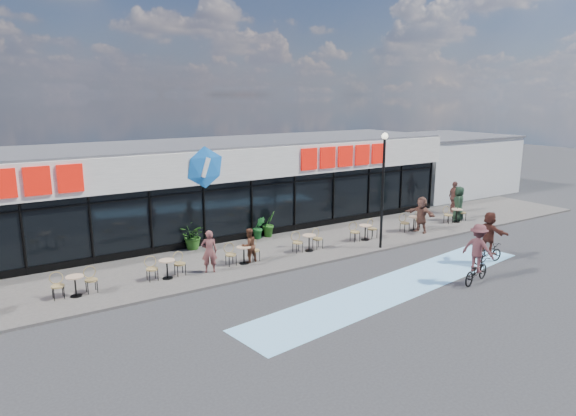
{
  "coord_description": "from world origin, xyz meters",
  "views": [
    {
      "loc": [
        -9.13,
        -14.5,
        6.97
      ],
      "look_at": [
        2.37,
        3.5,
        2.25
      ],
      "focal_mm": 32.0,
      "sensor_mm": 36.0,
      "label": 1
    }
  ],
  "objects_px": {
    "patron_left": "(209,251)",
    "pedestrian_b": "(454,197)",
    "cyclist_a": "(477,257)",
    "patron_right": "(249,245)",
    "potted_plant_left": "(191,236)",
    "potted_plant_right": "(259,228)",
    "lamp_post": "(383,181)",
    "pedestrian_a": "(421,214)",
    "potted_plant_mid": "(269,224)",
    "cyclist_b": "(488,240)",
    "pedestrian_c": "(459,203)"
  },
  "relations": [
    {
      "from": "potted_plant_left",
      "to": "potted_plant_mid",
      "type": "height_order",
      "value": "potted_plant_mid"
    },
    {
      "from": "lamp_post",
      "to": "pedestrian_b",
      "type": "bearing_deg",
      "value": 19.18
    },
    {
      "from": "potted_plant_mid",
      "to": "cyclist_b",
      "type": "height_order",
      "value": "cyclist_b"
    },
    {
      "from": "potted_plant_right",
      "to": "potted_plant_left",
      "type": "bearing_deg",
      "value": 178.1
    },
    {
      "from": "potted_plant_left",
      "to": "potted_plant_right",
      "type": "distance_m",
      "value": 3.45
    },
    {
      "from": "patron_left",
      "to": "potted_plant_left",
      "type": "bearing_deg",
      "value": -78.94
    },
    {
      "from": "potted_plant_mid",
      "to": "patron_right",
      "type": "bearing_deg",
      "value": -132.44
    },
    {
      "from": "potted_plant_left",
      "to": "pedestrian_b",
      "type": "distance_m",
      "value": 16.01
    },
    {
      "from": "cyclist_a",
      "to": "potted_plant_right",
      "type": "bearing_deg",
      "value": 113.34
    },
    {
      "from": "potted_plant_left",
      "to": "patron_right",
      "type": "relative_size",
      "value": 0.85
    },
    {
      "from": "potted_plant_mid",
      "to": "pedestrian_a",
      "type": "relative_size",
      "value": 0.69
    },
    {
      "from": "patron_right",
      "to": "pedestrian_b",
      "type": "distance_m",
      "value": 14.69
    },
    {
      "from": "potted_plant_left",
      "to": "patron_left",
      "type": "distance_m",
      "value": 3.35
    },
    {
      "from": "lamp_post",
      "to": "pedestrian_a",
      "type": "xyz_separation_m",
      "value": [
        3.59,
        0.93,
        -2.18
      ]
    },
    {
      "from": "lamp_post",
      "to": "potted_plant_right",
      "type": "bearing_deg",
      "value": 132.68
    },
    {
      "from": "potted_plant_mid",
      "to": "cyclist_b",
      "type": "relative_size",
      "value": 0.57
    },
    {
      "from": "potted_plant_left",
      "to": "potted_plant_mid",
      "type": "xyz_separation_m",
      "value": [
        4.09,
        -0.02,
        0.01
      ]
    },
    {
      "from": "patron_left",
      "to": "potted_plant_mid",
      "type": "bearing_deg",
      "value": -124.01
    },
    {
      "from": "pedestrian_b",
      "to": "pedestrian_c",
      "type": "xyz_separation_m",
      "value": [
        -1.22,
        -1.34,
        0.01
      ]
    },
    {
      "from": "lamp_post",
      "to": "cyclist_a",
      "type": "bearing_deg",
      "value": -88.9
    },
    {
      "from": "lamp_post",
      "to": "cyclist_a",
      "type": "relative_size",
      "value": 2.28
    },
    {
      "from": "cyclist_b",
      "to": "patron_left",
      "type": "bearing_deg",
      "value": 154.51
    },
    {
      "from": "pedestrian_c",
      "to": "cyclist_a",
      "type": "xyz_separation_m",
      "value": [
        -7.18,
        -6.76,
        -0.05
      ]
    },
    {
      "from": "patron_left",
      "to": "pedestrian_b",
      "type": "xyz_separation_m",
      "value": [
        16.51,
        1.82,
        0.09
      ]
    },
    {
      "from": "lamp_post",
      "to": "cyclist_a",
      "type": "height_order",
      "value": "lamp_post"
    },
    {
      "from": "lamp_post",
      "to": "patron_right",
      "type": "height_order",
      "value": "lamp_post"
    },
    {
      "from": "patron_left",
      "to": "pedestrian_a",
      "type": "relative_size",
      "value": 0.93
    },
    {
      "from": "potted_plant_right",
      "to": "patron_right",
      "type": "xyz_separation_m",
      "value": [
        -2.11,
        -2.92,
        0.17
      ]
    },
    {
      "from": "potted_plant_right",
      "to": "patron_left",
      "type": "bearing_deg",
      "value": -141.6
    },
    {
      "from": "lamp_post",
      "to": "potted_plant_mid",
      "type": "bearing_deg",
      "value": 127.08
    },
    {
      "from": "pedestrian_b",
      "to": "cyclist_a",
      "type": "height_order",
      "value": "cyclist_a"
    },
    {
      "from": "patron_left",
      "to": "pedestrian_c",
      "type": "bearing_deg",
      "value": -157.34
    },
    {
      "from": "cyclist_a",
      "to": "patron_right",
      "type": "bearing_deg",
      "value": 133.44
    },
    {
      "from": "potted_plant_left",
      "to": "cyclist_a",
      "type": "relative_size",
      "value": 0.54
    },
    {
      "from": "pedestrian_b",
      "to": "patron_left",
      "type": "bearing_deg",
      "value": 119.41
    },
    {
      "from": "patron_right",
      "to": "pedestrian_c",
      "type": "distance_m",
      "value": 13.39
    },
    {
      "from": "pedestrian_b",
      "to": "potted_plant_right",
      "type": "bearing_deg",
      "value": 106.89
    },
    {
      "from": "lamp_post",
      "to": "potted_plant_left",
      "type": "xyz_separation_m",
      "value": [
        -7.43,
        4.44,
        -2.49
      ]
    },
    {
      "from": "patron_left",
      "to": "cyclist_b",
      "type": "height_order",
      "value": "cyclist_b"
    },
    {
      "from": "pedestrian_b",
      "to": "cyclist_a",
      "type": "xyz_separation_m",
      "value": [
        -8.41,
        -8.1,
        -0.04
      ]
    },
    {
      "from": "potted_plant_left",
      "to": "pedestrian_c",
      "type": "distance_m",
      "value": 14.99
    },
    {
      "from": "pedestrian_a",
      "to": "cyclist_b",
      "type": "bearing_deg",
      "value": -24.04
    },
    {
      "from": "patron_right",
      "to": "pedestrian_a",
      "type": "xyz_separation_m",
      "value": [
        9.69,
        -0.47,
        0.2
      ]
    },
    {
      "from": "lamp_post",
      "to": "cyclist_b",
      "type": "bearing_deg",
      "value": -57.19
    },
    {
      "from": "lamp_post",
      "to": "patron_right",
      "type": "relative_size",
      "value": 3.6
    },
    {
      "from": "lamp_post",
      "to": "pedestrian_a",
      "type": "bearing_deg",
      "value": 14.58
    },
    {
      "from": "potted_plant_left",
      "to": "potted_plant_right",
      "type": "bearing_deg",
      "value": -1.9
    },
    {
      "from": "pedestrian_a",
      "to": "cyclist_a",
      "type": "bearing_deg",
      "value": -40.99
    },
    {
      "from": "patron_right",
      "to": "pedestrian_c",
      "type": "height_order",
      "value": "pedestrian_c"
    },
    {
      "from": "pedestrian_a",
      "to": "potted_plant_left",
      "type": "bearing_deg",
      "value": -118.72
    }
  ]
}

